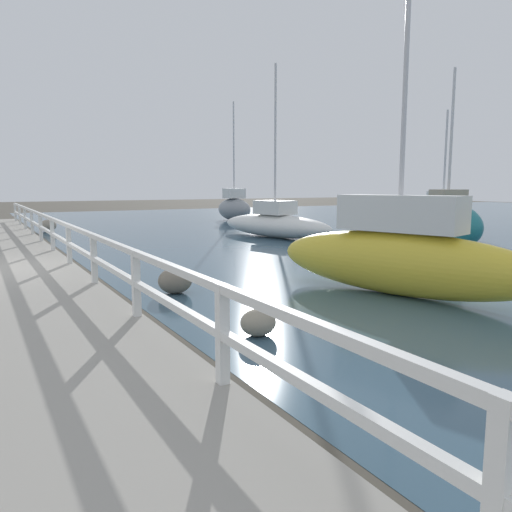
# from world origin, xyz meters

# --- Properties ---
(railing) EXTENTS (0.10, 32.50, 0.91)m
(railing) POSITION_xyz_m (1.90, -0.00, 0.90)
(railing) COLOR white
(railing) RESTS_ON dock_walkway
(boulder_far_strip) EXTENTS (0.50, 0.45, 0.38)m
(boulder_far_strip) POSITION_xyz_m (3.34, -6.23, 0.19)
(boulder_far_strip) COLOR gray
(boulder_far_strip) RESTS_ON ground
(boulder_upstream) EXTENTS (0.72, 0.64, 0.54)m
(boulder_upstream) POSITION_xyz_m (2.95, 12.28, 0.27)
(boulder_upstream) COLOR gray
(boulder_upstream) RESTS_ON ground
(boulder_downstream) EXTENTS (0.66, 0.59, 0.49)m
(boulder_downstream) POSITION_xyz_m (3.32, -3.06, 0.25)
(boulder_downstream) COLOR slate
(boulder_downstream) RESTS_ON ground
(sailboat_black) EXTENTS (2.44, 4.25, 5.14)m
(sailboat_black) POSITION_xyz_m (17.31, 2.50, 0.73)
(sailboat_black) COLOR black
(sailboat_black) RESTS_ON water_surface
(sailboat_yellow) EXTENTS (2.51, 5.44, 7.71)m
(sailboat_yellow) POSITION_xyz_m (6.92, -5.26, 0.77)
(sailboat_yellow) COLOR gold
(sailboat_yellow) RESTS_ON water_surface
(sailboat_white) EXTENTS (2.67, 6.06, 6.70)m
(sailboat_white) POSITION_xyz_m (10.51, 4.97, 0.55)
(sailboat_white) COLOR white
(sailboat_white) RESTS_ON water_surface
(sailboat_gray) EXTENTS (1.50, 3.15, 6.87)m
(sailboat_gray) POSITION_xyz_m (13.56, 14.53, 0.78)
(sailboat_gray) COLOR gray
(sailboat_gray) RESTS_ON water_surface
(sailboat_teal) EXTENTS (2.00, 3.24, 5.67)m
(sailboat_teal) POSITION_xyz_m (13.32, -1.04, 0.83)
(sailboat_teal) COLOR #1E707A
(sailboat_teal) RESTS_ON water_surface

